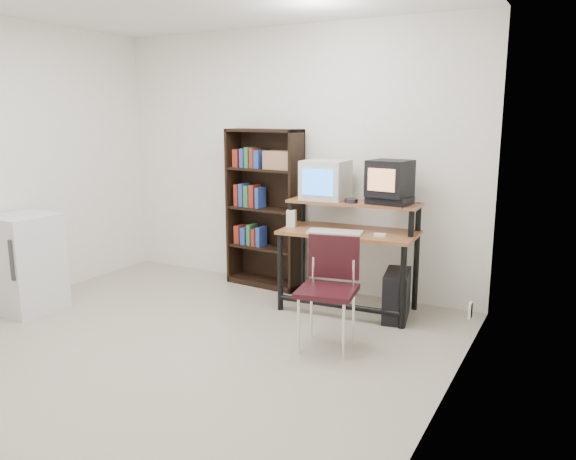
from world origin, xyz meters
The scene contains 17 objects.
floor centered at (0.00, 0.00, -0.01)m, with size 4.00×4.00×0.01m, color #B9AE99.
back_wall centered at (0.00, 2.00, 1.30)m, with size 4.00×0.01×2.60m, color white.
right_wall centered at (2.00, 0.00, 1.30)m, with size 0.01×4.00×2.60m, color white.
computer_desk centered at (0.85, 1.54, 0.69)m, with size 1.23×0.67×0.98m.
crt_monitor centered at (0.55, 1.67, 1.15)m, with size 0.41×0.42×0.37m.
vcr centered at (1.17, 1.64, 1.01)m, with size 0.36×0.26×0.08m, color black.
crt_tv centered at (1.17, 1.64, 1.21)m, with size 0.37×0.37×0.31m.
cd_spindle centered at (0.85, 1.55, 0.99)m, with size 0.12×0.12×0.05m, color #26262B.
keyboard centered at (0.78, 1.36, 0.74)m, with size 0.47×0.21×0.04m, color beige.
mousepad centered at (1.16, 1.44, 0.72)m, with size 0.22×0.18×0.01m, color black.
mouse centered at (1.17, 1.42, 0.74)m, with size 0.10×0.06×0.03m, color white.
desk_speaker centered at (0.31, 1.45, 0.80)m, with size 0.08×0.07×0.17m, color beige.
pc_tower centered at (1.31, 1.51, 0.21)m, with size 0.20×0.45×0.42m, color black.
school_chair centered at (1.02, 0.71, 0.52)m, with size 0.48×0.48×0.84m.
bookshelf centered at (-0.20, 1.85, 0.83)m, with size 0.83×0.34×1.61m.
mini_fridge centered at (-1.72, 0.16, 0.44)m, with size 0.53×0.54×0.88m.
wall_outlet centered at (1.99, 1.15, 0.30)m, with size 0.02×0.08×0.12m, color beige.
Camera 1 is at (2.67, -3.04, 1.73)m, focal length 35.00 mm.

